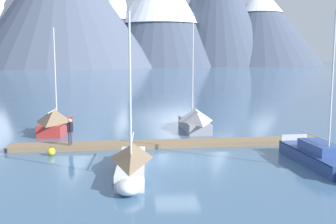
# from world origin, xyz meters

# --- Properties ---
(ground_plane) EXTENTS (700.00, 700.00, 0.00)m
(ground_plane) POSITION_xyz_m (0.00, 0.00, 0.00)
(ground_plane) COLOR #426689
(mountain_central_massif) EXTENTS (92.61, 92.61, 63.06)m
(mountain_central_massif) POSITION_xyz_m (-36.63, 191.13, 32.49)
(mountain_central_massif) COLOR #4C566B
(mountain_central_massif) RESTS_ON ground
(mountain_shoulder_ridge) EXTENTS (71.91, 71.91, 41.95)m
(mountain_shoulder_ridge) POSITION_xyz_m (-11.62, 215.10, 21.80)
(mountain_shoulder_ridge) COLOR #424C60
(mountain_shoulder_ridge) RESTS_ON ground
(mountain_east_summit) EXTENTS (71.69, 71.69, 57.02)m
(mountain_east_summit) POSITION_xyz_m (12.83, 211.00, 30.68)
(mountain_east_summit) COLOR #424C60
(mountain_east_summit) RESTS_ON ground
(mountain_rear_spur) EXTENTS (63.67, 63.67, 68.65)m
(mountain_rear_spur) POSITION_xyz_m (45.31, 215.47, 35.65)
(mountain_rear_spur) COLOR #424C60
(mountain_rear_spur) RESTS_ON ground
(mountain_north_horn) EXTENTS (75.30, 75.30, 46.63)m
(mountain_north_horn) POSITION_xyz_m (72.31, 220.34, 23.97)
(mountain_north_horn) COLOR #424C60
(mountain_north_horn) RESTS_ON ground
(dock) EXTENTS (20.88, 2.45, 0.30)m
(dock) POSITION_xyz_m (0.00, 4.00, 0.14)
(dock) COLOR #846B4C
(dock) RESTS_ON ground
(sailboat_nearest_berth) EXTENTS (2.16, 5.74, 8.07)m
(sailboat_nearest_berth) POSITION_xyz_m (-8.47, 9.58, 0.90)
(sailboat_nearest_berth) COLOR #B2332D
(sailboat_nearest_berth) RESTS_ON ground
(sailboat_second_berth) EXTENTS (1.75, 6.95, 8.03)m
(sailboat_second_berth) POSITION_xyz_m (-2.56, -2.38, 0.71)
(sailboat_second_berth) COLOR silver
(sailboat_second_berth) RESTS_ON ground
(sailboat_mid_dock_port) EXTENTS (2.22, 6.45, 9.29)m
(sailboat_mid_dock_port) POSITION_xyz_m (2.44, 9.89, 0.84)
(sailboat_mid_dock_port) COLOR #93939E
(sailboat_mid_dock_port) RESTS_ON ground
(sailboat_mid_dock_starboard) EXTENTS (2.24, 7.31, 8.23)m
(sailboat_mid_dock_starboard) POSITION_xyz_m (7.68, -1.85, 0.51)
(sailboat_mid_dock_starboard) COLOR navy
(sailboat_mid_dock_starboard) RESTS_ON ground
(person_on_dock) EXTENTS (0.33, 0.56, 1.69)m
(person_on_dock) POSITION_xyz_m (-6.45, 3.46, 1.26)
(person_on_dock) COLOR #384256
(person_on_dock) RESTS_ON dock
(mooring_buoy_channel_marker) EXTENTS (0.48, 0.48, 0.56)m
(mooring_buoy_channel_marker) POSITION_xyz_m (-7.39, 1.98, 0.24)
(mooring_buoy_channel_marker) COLOR yellow
(mooring_buoy_channel_marker) RESTS_ON ground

